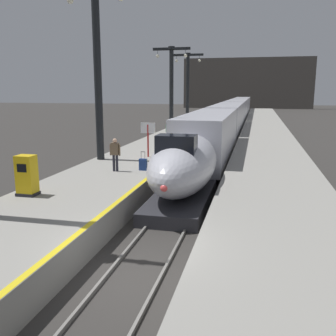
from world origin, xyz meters
TOP-DOWN VIEW (x-y plane):
  - ground_plane at (0.00, 0.00)m, footprint 260.00×260.00m
  - platform_left at (-4.05, 24.75)m, footprint 4.80×110.00m
  - platform_right at (4.05, 24.75)m, footprint 4.80×110.00m
  - platform_left_safety_stripe at (-1.77, 24.75)m, footprint 0.20×107.80m
  - rail_main_left at (-0.75, 27.50)m, footprint 0.08×110.00m
  - rail_main_right at (0.75, 27.50)m, footprint 0.08×110.00m
  - highspeed_train_main at (0.00, 40.84)m, footprint 2.92×76.33m
  - station_column_mid at (-5.90, 11.63)m, footprint 4.00×0.68m
  - station_column_far at (-5.90, 30.94)m, footprint 4.00×0.68m
  - station_column_distant at (-5.90, 40.63)m, footprint 4.00×0.68m
  - passenger_near_edge at (-3.80, 8.61)m, footprint 0.57×0.22m
  - passenger_mid_platform at (-3.53, 19.21)m, footprint 0.40×0.48m
  - rolling_suitcase at (-2.49, 9.17)m, footprint 0.40×0.22m
  - ticket_machine_yellow at (-5.55, 3.58)m, footprint 0.76×0.62m
  - departure_info_board at (-3.36, 13.12)m, footprint 0.90×0.10m
  - terminus_back_wall at (0.00, 102.00)m, footprint 36.00×2.00m

SIDE VIEW (x-z plane):
  - ground_plane at x=0.00m, z-range 0.00..0.00m
  - rail_main_left at x=-0.75m, z-range 0.00..0.12m
  - rail_main_right at x=0.75m, z-range 0.00..0.12m
  - platform_left at x=-4.05m, z-range 0.00..1.05m
  - platform_right at x=4.05m, z-range 0.00..1.05m
  - platform_left_safety_stripe at x=-1.77m, z-range 1.05..1.06m
  - rolling_suitcase at x=-2.49m, z-range 0.86..1.85m
  - ticket_machine_yellow at x=-5.55m, z-range 0.99..2.59m
  - highspeed_train_main at x=0.00m, z-range 0.17..3.77m
  - passenger_near_edge at x=-3.80m, z-range 1.19..2.88m
  - passenger_mid_platform at x=-3.53m, z-range 1.19..2.88m
  - departure_info_board at x=-3.36m, z-range 1.50..3.62m
  - station_column_far at x=-5.90m, z-range 1.96..10.52m
  - station_column_distant at x=-5.90m, z-range 1.97..10.75m
  - station_column_mid at x=-5.90m, z-range 2.01..11.97m
  - terminus_back_wall at x=0.00m, z-range 0.00..14.00m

